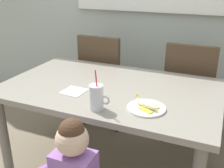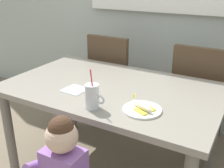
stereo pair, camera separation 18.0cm
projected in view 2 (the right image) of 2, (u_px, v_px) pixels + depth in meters
The scene contains 7 objects.
dining_table at pixel (112, 98), 1.96m from camera, with size 1.53×0.94×0.74m.
dining_chair_left at pixel (113, 76), 2.71m from camera, with size 0.44×0.45×0.96m.
dining_chair_right at pixel (198, 91), 2.34m from camera, with size 0.44×0.44×0.96m.
milk_cup at pixel (92, 98), 1.58m from camera, with size 0.13×0.08×0.25m.
snack_plate at pixel (142, 110), 1.57m from camera, with size 0.23×0.23×0.01m, color white.
peeled_banana at pixel (142, 106), 1.56m from camera, with size 0.17×0.14×0.07m.
paper_napkin at pixel (75, 90), 1.85m from camera, with size 0.15×0.15×0.00m, color silver.
Camera 2 is at (0.88, -1.54, 1.48)m, focal length 43.08 mm.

